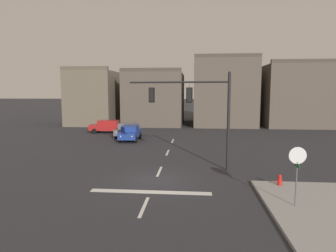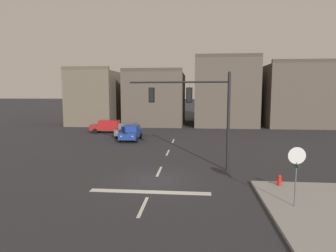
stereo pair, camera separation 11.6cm
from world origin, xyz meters
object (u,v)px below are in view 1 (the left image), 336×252
at_px(fire_hydrant, 280,182).
at_px(car_lot_middle, 130,132).
at_px(signal_mast_near_side, 198,105).
at_px(car_lot_nearside, 128,129).
at_px(stop_sign, 297,162).
at_px(car_lot_farside, 108,126).

bearing_deg(fire_hydrant, car_lot_middle, 127.89).
xyz_separation_m(signal_mast_near_side, fire_hydrant, (4.41, -3.61, -4.02)).
xyz_separation_m(car_lot_nearside, car_lot_middle, (0.88, -2.52, 0.00)).
relative_size(signal_mast_near_side, stop_sign, 2.41).
bearing_deg(car_lot_farside, car_lot_middle, -52.65).
height_order(car_lot_farside, fire_hydrant, car_lot_farside).
distance_m(car_lot_nearside, car_lot_middle, 2.67).
xyz_separation_m(stop_sign, car_lot_middle, (-11.40, 17.75, -1.29)).
bearing_deg(car_lot_nearside, car_lot_middle, -70.73).
relative_size(signal_mast_near_side, car_lot_farside, 1.52).
height_order(signal_mast_near_side, car_lot_nearside, signal_mast_near_side).
height_order(signal_mast_near_side, fire_hydrant, signal_mast_near_side).
relative_size(signal_mast_near_side, fire_hydrant, 9.08).
xyz_separation_m(signal_mast_near_side, car_lot_farside, (-11.26, 16.63, -3.49)).
height_order(car_lot_nearside, car_lot_middle, same).
bearing_deg(car_lot_farside, signal_mast_near_side, -55.90).
xyz_separation_m(car_lot_nearside, car_lot_farside, (-3.25, 2.89, 0.00)).
bearing_deg(signal_mast_near_side, fire_hydrant, -39.28).
distance_m(signal_mast_near_side, car_lot_middle, 13.75).
distance_m(signal_mast_near_side, fire_hydrant, 6.98).
bearing_deg(car_lot_middle, fire_hydrant, -52.11).
relative_size(car_lot_middle, fire_hydrant, 6.00).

